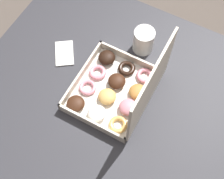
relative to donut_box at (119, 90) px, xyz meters
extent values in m
plane|color=#564C44|center=(0.05, -0.02, -0.78)|extent=(8.00, 8.00, 0.00)
cube|color=#2D2D33|center=(0.05, -0.02, -0.07)|extent=(0.99, 1.04, 0.03)
cylinder|color=#2D2D33|center=(-0.40, -0.50, -0.43)|extent=(0.06, 0.06, 0.70)
cube|color=silver|center=(0.00, -0.03, -0.05)|extent=(0.31, 0.27, 0.01)
cube|color=beige|center=(0.00, -0.16, -0.03)|extent=(0.31, 0.01, 0.04)
cube|color=beige|center=(0.00, 0.10, -0.03)|extent=(0.31, 0.01, 0.04)
cube|color=beige|center=(-0.15, -0.03, -0.03)|extent=(0.01, 0.27, 0.04)
cube|color=beige|center=(0.15, -0.03, -0.03)|extent=(0.01, 0.27, 0.04)
cube|color=beige|center=(0.00, 0.11, 0.12)|extent=(0.31, 0.01, 0.25)
ellipsoid|color=black|center=(-0.11, -0.11, -0.03)|extent=(0.06, 0.06, 0.04)
torus|color=pink|center=(-0.04, -0.11, -0.04)|extent=(0.06, 0.06, 0.02)
torus|color=pink|center=(0.03, -0.11, -0.04)|extent=(0.06, 0.06, 0.02)
ellipsoid|color=#381E11|center=(0.11, -0.12, -0.03)|extent=(0.06, 0.06, 0.03)
torus|color=black|center=(-0.11, -0.03, -0.04)|extent=(0.06, 0.06, 0.02)
ellipsoid|color=#381E11|center=(-0.04, -0.03, -0.03)|extent=(0.06, 0.06, 0.04)
ellipsoid|color=tan|center=(0.03, -0.03, -0.03)|extent=(0.06, 0.06, 0.03)
ellipsoid|color=white|center=(0.11, -0.03, -0.03)|extent=(0.06, 0.06, 0.03)
torus|color=pink|center=(-0.11, 0.05, -0.04)|extent=(0.06, 0.06, 0.02)
ellipsoid|color=#B77A38|center=(-0.04, 0.06, -0.03)|extent=(0.06, 0.06, 0.03)
ellipsoid|color=pink|center=(0.03, 0.05, -0.03)|extent=(0.06, 0.06, 0.04)
torus|color=tan|center=(0.11, 0.05, -0.04)|extent=(0.06, 0.06, 0.02)
cylinder|color=white|center=(-0.23, -0.02, 0.00)|extent=(0.08, 0.08, 0.10)
cylinder|color=black|center=(-0.23, -0.02, 0.05)|extent=(0.07, 0.07, 0.01)
cube|color=white|center=(-0.06, -0.27, -0.05)|extent=(0.13, 0.12, 0.01)
camera|label=1|loc=(0.44, 0.21, 0.99)|focal=50.00mm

